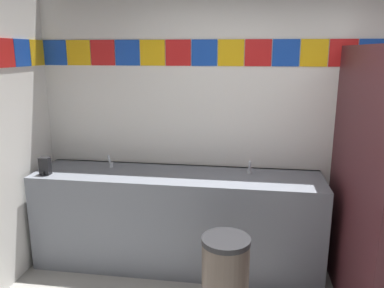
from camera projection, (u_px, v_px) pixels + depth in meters
The scene contains 6 objects.
wall_back at pixel (281, 126), 3.55m from camera, with size 4.57×0.09×2.59m.
vanity_counter at pixel (177, 219), 3.55m from camera, with size 2.61×0.61×0.89m.
faucet_left at pixel (111, 163), 3.61m from camera, with size 0.04×0.10×0.14m.
faucet_right at pixel (250, 169), 3.43m from camera, with size 0.04×0.10×0.14m.
soap_dispenser at pixel (45, 166), 3.42m from camera, with size 0.09×0.09×0.16m.
trash_bin at pixel (225, 283), 2.75m from camera, with size 0.35×0.35×0.71m.
Camera 1 is at (-0.31, -1.84, 1.97)m, focal length 35.71 mm.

